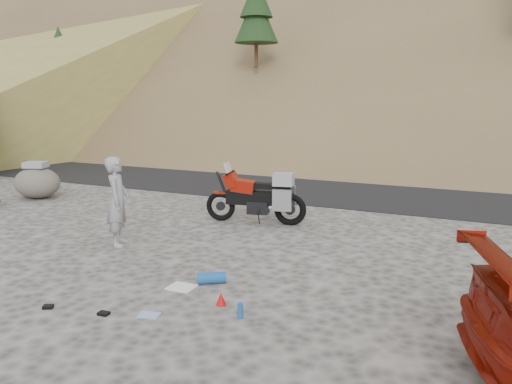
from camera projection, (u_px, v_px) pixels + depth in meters
ground at (136, 256)px, 9.39m from camera, size 140.00×140.00×0.00m
road at (300, 182)px, 17.41m from camera, size 120.00×7.00×0.05m
hillside at (426, 2)px, 43.70m from camera, size 120.00×73.00×46.72m
motorcycle at (260, 197)px, 11.74m from camera, size 2.42×0.99×1.45m
man at (120, 245)px, 10.13m from camera, size 0.68×0.78×1.80m
boulder at (37, 182)px, 14.67m from camera, size 1.56×1.39×1.09m
gear_white_cloth at (182, 287)px, 7.86m from camera, size 0.42×0.38×0.01m
gear_blue_mat at (212, 278)px, 8.02m from camera, size 0.48×0.41×0.18m
gear_bottle at (240, 311)px, 6.77m from camera, size 0.10×0.10×0.22m
gear_funnel at (221, 299)px, 7.18m from camera, size 0.20×0.20×0.19m
gear_glove_a at (104, 313)px, 6.88m from camera, size 0.16×0.12×0.04m
gear_glove_b at (48, 307)px, 7.09m from camera, size 0.17×0.16×0.05m
gear_blue_cloth at (149, 315)px, 6.86m from camera, size 0.33×0.27×0.01m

